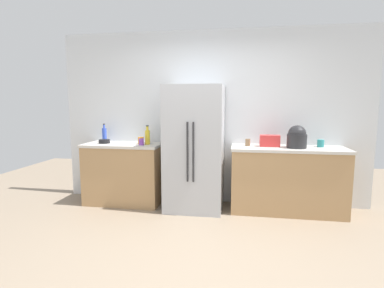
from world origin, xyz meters
The scene contains 14 objects.
ground_plane centered at (0.00, 0.00, 0.00)m, with size 9.48×9.48×0.00m, color gray.
kitchen_back_panel centered at (0.00, 1.79, 1.32)m, with size 4.74×0.10×2.64m, color silver.
counter_left centered at (-1.32, 1.44, 0.47)m, with size 1.18×0.59×0.93m.
counter_right centered at (1.13, 1.44, 0.47)m, with size 1.59×0.59×0.93m.
refrigerator centered at (-0.20, 1.37, 0.90)m, with size 0.82×0.71×1.80m.
toaster centered at (0.87, 1.50, 1.02)m, with size 0.28×0.15×0.16m, color red.
rice_cooker centered at (1.23, 1.41, 1.08)m, with size 0.27×0.27×0.31m.
bottle_a centered at (-0.92, 1.42, 1.05)m, with size 0.07×0.07×0.29m.
bottle_b centered at (-1.69, 1.60, 1.05)m, with size 0.07×0.07×0.29m.
cup_a centered at (0.56, 1.51, 0.99)m, with size 0.07×0.07×0.10m, color brown.
cup_b centered at (-1.04, 1.46, 0.99)m, with size 0.09×0.09×0.10m, color orange.
cup_c centered at (-0.99, 1.33, 0.98)m, with size 0.07×0.07×0.10m, color purple.
cup_d centered at (1.58, 1.56, 0.99)m, with size 0.09×0.09×0.10m, color teal.
bowl_a centered at (-1.62, 1.43, 0.96)m, with size 0.17×0.17×0.06m, color black.
Camera 1 is at (0.47, -2.89, 1.55)m, focal length 28.13 mm.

